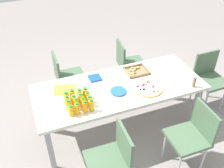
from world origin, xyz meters
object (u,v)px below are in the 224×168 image
juice_bottle_7 (90,101)px  party_table (119,90)px  juice_bottle_14 (80,94)px  juice_bottle_5 (76,104)px  chair_near_right (193,133)px  juice_bottle_8 (67,102)px  juice_bottle_6 (83,103)px  juice_bottle_9 (74,100)px  juice_bottle_13 (72,95)px  juice_bottle_4 (69,106)px  snack_tray (136,71)px  plate_stack (118,91)px  juice_bottle_2 (85,107)px  napkin_stack (95,78)px  juice_bottle_10 (81,99)px  paper_folder (65,89)px  cardboard_tube (194,82)px  juice_bottle_0 (71,111)px  juice_bottle_12 (66,97)px  fruit_pizza (148,87)px  chair_far_left (66,75)px  juice_bottle_15 (85,93)px  chair_far_right (128,62)px  juice_bottle_11 (88,97)px  chair_end (209,76)px  chair_near_left (113,157)px  juice_bottle_3 (91,105)px

juice_bottle_7 → party_table: bearing=25.0°
juice_bottle_14 → juice_bottle_5: bearing=-116.9°
chair_near_right → juice_bottle_8: 1.41m
juice_bottle_6 → juice_bottle_7: juice_bottle_6 is taller
chair_near_right → juice_bottle_9: juice_bottle_9 is taller
chair_near_right → juice_bottle_13: size_ratio=5.50×
juice_bottle_4 → snack_tray: bearing=22.7°
plate_stack → juice_bottle_2: bearing=-158.1°
juice_bottle_6 → snack_tray: (0.83, 0.41, -0.05)m
juice_bottle_2 → napkin_stack: (0.28, 0.54, -0.06)m
juice_bottle_4 → juice_bottle_10: bearing=25.0°
party_table → paper_folder: paper_folder is taller
cardboard_tube → juice_bottle_9: bearing=171.9°
juice_bottle_2 → cardboard_tube: juice_bottle_2 is taller
juice_bottle_6 → juice_bottle_4: bearing=179.5°
juice_bottle_0 → juice_bottle_4: size_ratio=0.92×
juice_bottle_0 → cardboard_tube: size_ratio=0.96×
chair_near_right → juice_bottle_7: bearing=59.2°
snack_tray → juice_bottle_5: bearing=-155.3°
juice_bottle_12 → fruit_pizza: size_ratio=0.37×
juice_bottle_7 → juice_bottle_13: size_ratio=0.88×
chair_far_left → party_table: bearing=31.8°
juice_bottle_13 → juice_bottle_12: bearing=-179.7°
fruit_pizza → napkin_stack: fruit_pizza is taller
juice_bottle_0 → paper_folder: (0.03, 0.46, -0.06)m
juice_bottle_14 → juice_bottle_15: (0.07, 0.00, -0.00)m
chair_near_right → snack_tray: (-0.22, 1.02, 0.24)m
juice_bottle_7 → juice_bottle_12: (-0.22, 0.15, 0.00)m
chair_far_right → juice_bottle_11: bearing=-38.2°
juice_bottle_8 → juice_bottle_14: juice_bottle_8 is taller
juice_bottle_5 → plate_stack: bearing=11.5°
juice_bottle_2 → juice_bottle_11: (0.07, 0.15, -0.01)m
juice_bottle_10 → juice_bottle_2: bearing=-88.6°
chair_near_right → juice_bottle_15: bearing=53.6°
juice_bottle_8 → juice_bottle_5: bearing=-42.0°
juice_bottle_0 → chair_end: bearing=8.6°
chair_far_left → napkin_stack: (0.27, -0.54, 0.23)m
chair_near_left → juice_bottle_9: juice_bottle_9 is taller
party_table → juice_bottle_0: juice_bottle_0 is taller
juice_bottle_2 → juice_bottle_5: 0.11m
juice_bottle_0 → juice_bottle_4: 0.08m
juice_bottle_6 → juice_bottle_9: juice_bottle_6 is taller
juice_bottle_0 → fruit_pizza: size_ratio=0.37×
chair_far_right → juice_bottle_3: (-0.92, -1.09, 0.29)m
juice_bottle_4 → paper_folder: bearing=84.7°
juice_bottle_3 → cardboard_tube: size_ratio=1.05×
juice_bottle_6 → napkin_stack: size_ratio=0.90×
cardboard_tube → juice_bottle_12: bearing=169.4°
juice_bottle_8 → snack_tray: 1.05m
juice_bottle_5 → snack_tray: juice_bottle_5 is taller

